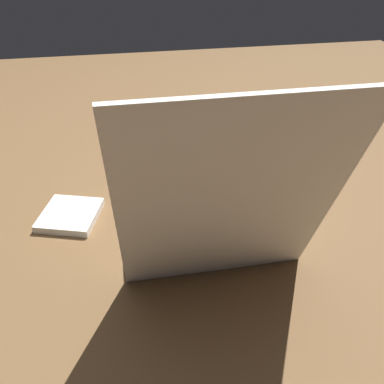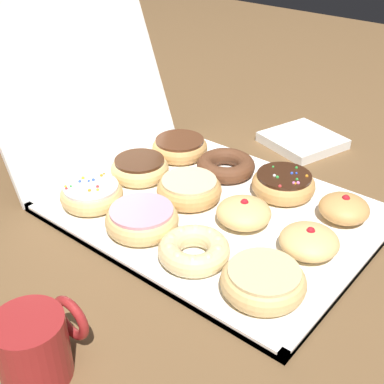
{
  "view_description": "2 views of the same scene",
  "coord_description": "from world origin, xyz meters",
  "px_view_note": "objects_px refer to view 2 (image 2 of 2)",
  "views": [
    {
      "loc": [
        0.16,
        0.89,
        0.67
      ],
      "look_at": [
        0.01,
        -0.0,
        0.03
      ],
      "focal_mm": 36.9,
      "sensor_mm": 36.0,
      "label": 1
    },
    {
      "loc": [
        -0.6,
        -0.44,
        0.51
      ],
      "look_at": [
        -0.01,
        0.04,
        0.03
      ],
      "focal_mm": 47.99,
      "sensor_mm": 36.0,
      "label": 2
    }
  ],
  "objects_px": {
    "sprinkle_donut_5": "(283,184)",
    "glazed_ring_donut_7": "(188,190)",
    "pink_frosted_donut_6": "(142,219)",
    "jelly_filled_donut_2": "(344,208)",
    "sprinkle_donut_9": "(92,194)",
    "chocolate_frosted_donut_11": "(180,147)",
    "donut_box": "(214,212)",
    "jelly_filled_donut_1": "(311,240)",
    "glazed_ring_donut_0": "(263,281)",
    "napkin_stack": "(302,140)",
    "chocolate_frosted_donut_10": "(140,168)",
    "chocolate_cake_ring_donut_8": "(226,166)",
    "cruller_donut_3": "(194,250)",
    "coffee_mug": "(35,345)",
    "jelly_filled_donut_4": "(243,213)"
  },
  "relations": [
    {
      "from": "sprinkle_donut_5",
      "to": "glazed_ring_donut_7",
      "type": "relative_size",
      "value": 0.99
    },
    {
      "from": "pink_frosted_donut_6",
      "to": "jelly_filled_donut_2",
      "type": "bearing_deg",
      "value": -45.06
    },
    {
      "from": "glazed_ring_donut_7",
      "to": "sprinkle_donut_9",
      "type": "xyz_separation_m",
      "value": [
        -0.12,
        0.12,
        -0.0
      ]
    },
    {
      "from": "jelly_filled_donut_2",
      "to": "chocolate_frosted_donut_11",
      "type": "height_order",
      "value": "jelly_filled_donut_2"
    },
    {
      "from": "donut_box",
      "to": "sprinkle_donut_9",
      "type": "bearing_deg",
      "value": 123.96
    },
    {
      "from": "chocolate_frosted_donut_11",
      "to": "jelly_filled_donut_1",
      "type": "bearing_deg",
      "value": -107.26
    },
    {
      "from": "glazed_ring_donut_0",
      "to": "donut_box",
      "type": "bearing_deg",
      "value": 55.8
    },
    {
      "from": "sprinkle_donut_5",
      "to": "napkin_stack",
      "type": "bearing_deg",
      "value": 20.23
    },
    {
      "from": "jelly_filled_donut_1",
      "to": "sprinkle_donut_9",
      "type": "distance_m",
      "value": 0.38
    },
    {
      "from": "chocolate_frosted_donut_10",
      "to": "napkin_stack",
      "type": "distance_m",
      "value": 0.38
    },
    {
      "from": "chocolate_frosted_donut_10",
      "to": "napkin_stack",
      "type": "xyz_separation_m",
      "value": [
        0.34,
        -0.16,
        -0.02
      ]
    },
    {
      "from": "sprinkle_donut_5",
      "to": "chocolate_cake_ring_donut_8",
      "type": "distance_m",
      "value": 0.13
    },
    {
      "from": "chocolate_cake_ring_donut_8",
      "to": "chocolate_frosted_donut_11",
      "type": "height_order",
      "value": "chocolate_frosted_donut_11"
    },
    {
      "from": "sprinkle_donut_5",
      "to": "sprinkle_donut_9",
      "type": "relative_size",
      "value": 1.04
    },
    {
      "from": "cruller_donut_3",
      "to": "glazed_ring_donut_7",
      "type": "bearing_deg",
      "value": 42.78
    },
    {
      "from": "jelly_filled_donut_1",
      "to": "coffee_mug",
      "type": "xyz_separation_m",
      "value": [
        -0.4,
        0.14,
        0.02
      ]
    },
    {
      "from": "sprinkle_donut_9",
      "to": "jelly_filled_donut_2",
      "type": "bearing_deg",
      "value": -56.68
    },
    {
      "from": "donut_box",
      "to": "jelly_filled_donut_1",
      "type": "distance_m",
      "value": 0.18
    },
    {
      "from": "sprinkle_donut_9",
      "to": "chocolate_frosted_donut_10",
      "type": "xyz_separation_m",
      "value": [
        0.12,
        0.0,
        0.0
      ]
    },
    {
      "from": "jelly_filled_donut_1",
      "to": "jelly_filled_donut_4",
      "type": "xyz_separation_m",
      "value": [
        -0.01,
        0.12,
        0.0
      ]
    },
    {
      "from": "jelly_filled_donut_1",
      "to": "jelly_filled_donut_4",
      "type": "distance_m",
      "value": 0.12
    },
    {
      "from": "pink_frosted_donut_6",
      "to": "chocolate_frosted_donut_11",
      "type": "xyz_separation_m",
      "value": [
        0.24,
        0.12,
        -0.0
      ]
    },
    {
      "from": "pink_frosted_donut_6",
      "to": "sprinkle_donut_9",
      "type": "distance_m",
      "value": 0.12
    },
    {
      "from": "jelly_filled_donut_4",
      "to": "napkin_stack",
      "type": "xyz_separation_m",
      "value": [
        0.34,
        0.08,
        -0.02
      ]
    },
    {
      "from": "cruller_donut_3",
      "to": "pink_frosted_donut_6",
      "type": "xyz_separation_m",
      "value": [
        0.01,
        0.11,
        0.0
      ]
    },
    {
      "from": "donut_box",
      "to": "jelly_filled_donut_1",
      "type": "bearing_deg",
      "value": -88.44
    },
    {
      "from": "jelly_filled_donut_2",
      "to": "chocolate_frosted_donut_10",
      "type": "distance_m",
      "value": 0.38
    },
    {
      "from": "jelly_filled_donut_1",
      "to": "chocolate_frosted_donut_10",
      "type": "distance_m",
      "value": 0.36
    },
    {
      "from": "sprinkle_donut_5",
      "to": "glazed_ring_donut_7",
      "type": "bearing_deg",
      "value": 136.1
    },
    {
      "from": "donut_box",
      "to": "jelly_filled_donut_4",
      "type": "xyz_separation_m",
      "value": [
        -0.0,
        -0.06,
        0.03
      ]
    },
    {
      "from": "sprinkle_donut_9",
      "to": "coffee_mug",
      "type": "xyz_separation_m",
      "value": [
        -0.28,
        -0.22,
        0.02
      ]
    },
    {
      "from": "chocolate_frosted_donut_10",
      "to": "glazed_ring_donut_0",
      "type": "bearing_deg",
      "value": -108.73
    },
    {
      "from": "jelly_filled_donut_2",
      "to": "chocolate_frosted_donut_10",
      "type": "height_order",
      "value": "jelly_filled_donut_2"
    },
    {
      "from": "coffee_mug",
      "to": "napkin_stack",
      "type": "xyz_separation_m",
      "value": [
        0.74,
        0.06,
        -0.04
      ]
    },
    {
      "from": "jelly_filled_donut_1",
      "to": "napkin_stack",
      "type": "distance_m",
      "value": 0.39
    },
    {
      "from": "glazed_ring_donut_0",
      "to": "sprinkle_donut_9",
      "type": "height_order",
      "value": "same"
    },
    {
      "from": "jelly_filled_donut_1",
      "to": "pink_frosted_donut_6",
      "type": "relative_size",
      "value": 0.76
    },
    {
      "from": "chocolate_cake_ring_donut_8",
      "to": "napkin_stack",
      "type": "relative_size",
      "value": 0.78
    },
    {
      "from": "jelly_filled_donut_4",
      "to": "sprinkle_donut_5",
      "type": "xyz_separation_m",
      "value": [
        0.12,
        -0.0,
        -0.0
      ]
    },
    {
      "from": "donut_box",
      "to": "pink_frosted_donut_6",
      "type": "relative_size",
      "value": 4.38
    },
    {
      "from": "chocolate_cake_ring_donut_8",
      "to": "napkin_stack",
      "type": "bearing_deg",
      "value": -11.37
    },
    {
      "from": "glazed_ring_donut_0",
      "to": "cruller_donut_3",
      "type": "distance_m",
      "value": 0.12
    },
    {
      "from": "chocolate_frosted_donut_10",
      "to": "coffee_mug",
      "type": "xyz_separation_m",
      "value": [
        -0.4,
        -0.22,
        0.02
      ]
    },
    {
      "from": "jelly_filled_donut_2",
      "to": "pink_frosted_donut_6",
      "type": "height_order",
      "value": "jelly_filled_donut_2"
    },
    {
      "from": "glazed_ring_donut_0",
      "to": "jelly_filled_donut_4",
      "type": "relative_size",
      "value": 1.31
    },
    {
      "from": "donut_box",
      "to": "napkin_stack",
      "type": "relative_size",
      "value": 3.64
    },
    {
      "from": "jelly_filled_donut_4",
      "to": "chocolate_cake_ring_donut_8",
      "type": "distance_m",
      "value": 0.17
    },
    {
      "from": "chocolate_cake_ring_donut_8",
      "to": "chocolate_frosted_donut_11",
      "type": "relative_size",
      "value": 0.98
    },
    {
      "from": "glazed_ring_donut_7",
      "to": "jelly_filled_donut_1",
      "type": "bearing_deg",
      "value": -88.25
    },
    {
      "from": "jelly_filled_donut_1",
      "to": "jelly_filled_donut_2",
      "type": "height_order",
      "value": "same"
    }
  ]
}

